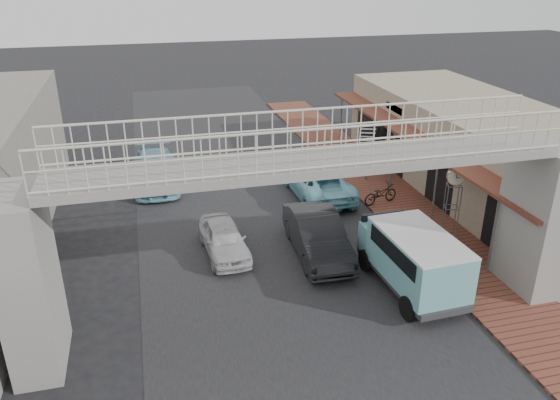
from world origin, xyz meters
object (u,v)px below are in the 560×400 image
motorcycle_far (342,152)px  street_clock (455,180)px  dark_sedan (317,235)px  angkot_curb (318,182)px  motorcycle_near (380,194)px  angkot_far (155,170)px  white_hatchback (224,239)px  arrow_sign (384,135)px  angkot_van (414,254)px

motorcycle_far → street_clock: size_ratio=0.57×
dark_sedan → street_clock: 5.79m
angkot_curb → motorcycle_near: (2.39, -1.72, -0.16)m
dark_sedan → angkot_far: size_ratio=0.92×
angkot_far → street_clock: street_clock is taller
motorcycle_far → street_clock: (1.11, -9.27, 1.84)m
motorcycle_far → angkot_curb: bearing=130.4°
dark_sedan → motorcycle_near: size_ratio=2.74×
white_hatchback → angkot_curb: (5.10, 4.38, 0.10)m
angkot_far → arrow_sign: arrow_sign is taller
white_hatchback → angkot_far: size_ratio=0.70×
angkot_van → white_hatchback: bearing=142.0°
dark_sedan → angkot_far: 10.22m
white_hatchback → angkot_van: size_ratio=0.81×
street_clock → angkot_van: bearing=-114.6°
angkot_van → motorcycle_near: bearing=71.9°
angkot_van → motorcycle_near: size_ratio=2.57×
dark_sedan → angkot_curb: size_ratio=0.92×
motorcycle_near → white_hatchback: bearing=95.1°
street_clock → arrow_sign: size_ratio=0.96×
angkot_curb → motorcycle_far: size_ratio=3.26×
arrow_sign → street_clock: bearing=-67.9°
arrow_sign → motorcycle_near: bearing=-94.6°
dark_sedan → arrow_sign: arrow_sign is taller
motorcycle_near → angkot_curb: bearing=39.8°
angkot_far → motorcycle_far: bearing=4.7°
angkot_far → angkot_van: size_ratio=1.16×
angkot_far → white_hatchback: bearing=-74.1°
angkot_van → arrow_sign: arrow_sign is taller
angkot_van → street_clock: size_ratio=1.61×
white_hatchback → arrow_sign: size_ratio=1.25×
white_hatchback → angkot_far: 8.00m
dark_sedan → arrow_sign: (5.31, 6.16, 1.66)m
motorcycle_near → motorcycle_far: bearing=-17.5°
white_hatchback → angkot_van: bearing=-38.9°
angkot_far → angkot_curb: bearing=-24.3°
angkot_far → arrow_sign: size_ratio=1.79×
angkot_van → street_clock: bearing=42.0°
dark_sedan → angkot_far: bearing=125.2°
angkot_far → dark_sedan: bearing=-57.1°
white_hatchback → angkot_van: (5.64, -4.01, 0.75)m
dark_sedan → angkot_van: angkot_van is taller
angkot_van → motorcycle_near: angkot_van is taller
white_hatchback → street_clock: bearing=-8.5°
dark_sedan → motorcycle_near: (4.14, 3.57, -0.23)m
angkot_van → arrow_sign: bearing=69.3°
dark_sedan → angkot_curb: bearing=74.2°
angkot_curb → arrow_sign: arrow_sign is taller
white_hatchback → angkot_van: 6.96m
angkot_van → motorcycle_far: size_ratio=2.83×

